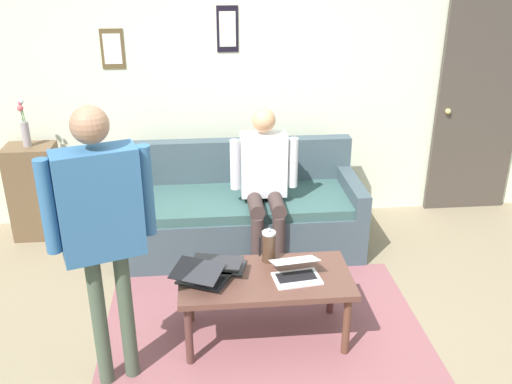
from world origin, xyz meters
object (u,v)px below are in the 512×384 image
Objects in this scene: interior_door at (478,109)px; french_press at (269,246)px; couch at (239,213)px; laptop_right at (201,276)px; person_seated at (264,178)px; laptop_left at (296,272)px; side_shelf at (36,192)px; person_standing at (101,217)px; coffee_table at (265,283)px; flower_vase at (25,129)px; laptop_center at (219,265)px.

interior_door is 2.82m from french_press.
couch is 1.39m from laptop_right.
interior_door is 0.99× the size of couch.
person_seated is (-0.20, 0.23, 0.42)m from couch.
person_seated is at bearing -85.73° from laptop_left.
person_seated is at bearing 163.35° from side_shelf.
person_seated is (-0.53, -1.11, 0.21)m from laptop_right.
person_standing is 1.78m from person_seated.
coffee_table is at bearing 138.34° from side_shelf.
person_seated reaches higher than laptop_right.
couch is at bearing -103.90° from laptop_right.
flower_vase is at bearing -41.63° from coffee_table.
side_shelf is 0.67× the size of person_seated.
person_standing reaches higher than coffee_table.
french_press is at bearing 96.53° from couch.
coffee_table is at bearing 83.97° from person_seated.
interior_door reaches higher than couch.
laptop_left is 1.32× the size of french_press.
french_press is 1.22m from person_standing.
person_standing is (0.52, 0.29, 0.58)m from laptop_right.
flower_vase is 0.24× the size of person_standing.
coffee_table is 1.31× the size of side_shelf.
laptop_right is 1.25m from person_seated.
interior_door reaches higher than french_press.
laptop_center is 0.96m from person_standing.
flower_vase is at bearing -44.63° from laptop_center.
person_seated reaches higher than couch.
couch is 1.20× the size of person_standing.
laptop_center is 0.96× the size of laptop_right.
couch is 1.97m from flower_vase.
laptop_left is 0.28m from french_press.
interior_door is 2.87m from laptop_left.
couch is 1.31m from coffee_table.
interior_door is at bearing -145.25° from person_standing.
coffee_table is 4.49× the size of french_press.
coffee_table is 1.20m from person_standing.
coffee_table is at bearing 93.56° from couch.
laptop_right is at bearing 64.64° from person_seated.
person_seated is at bearing 130.82° from couch.
couch is 8.24× the size of french_press.
laptop_right is 0.99× the size of flower_vase.
side_shelf is at bearing -97.25° from flower_vase.
laptop_right is 0.24× the size of person_standing.
laptop_left is (2.06, 1.93, -0.51)m from interior_door.
laptop_right reaches higher than laptop_left.
laptop_right reaches higher than laptop_center.
french_press is (-0.13, 1.11, 0.28)m from couch.
laptop_right is at bearing 4.09° from coffee_table.
person_standing is (0.85, 1.62, 0.79)m from couch.
person_seated is at bearing -94.42° from french_press.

